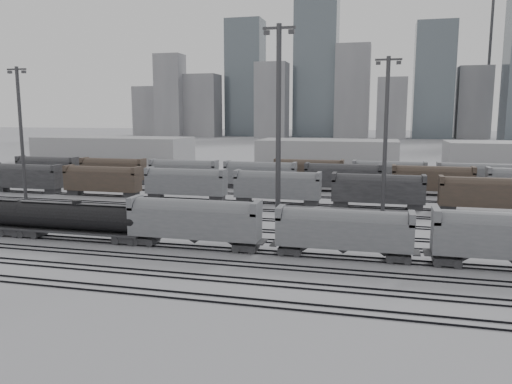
% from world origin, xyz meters
% --- Properties ---
extents(ground, '(900.00, 900.00, 0.00)m').
position_xyz_m(ground, '(0.00, 0.00, 0.00)').
color(ground, '#A7A7AB').
rests_on(ground, ground).
extents(tracks, '(220.00, 71.50, 0.16)m').
position_xyz_m(tracks, '(0.00, 17.50, 0.08)').
color(tracks, black).
rests_on(tracks, ground).
extents(tank_car_b, '(19.25, 3.21, 4.76)m').
position_xyz_m(tank_car_b, '(-10.66, 1.00, 2.75)').
color(tank_car_b, black).
rests_on(tank_car_b, ground).
extents(hopper_car_a, '(15.60, 3.10, 5.58)m').
position_xyz_m(hopper_car_a, '(4.66, 1.00, 3.45)').
color(hopper_car_a, black).
rests_on(hopper_car_a, ground).
extents(hopper_car_b, '(14.56, 2.89, 5.21)m').
position_xyz_m(hopper_car_b, '(21.77, 1.00, 3.22)').
color(hopper_car_b, black).
rests_on(hopper_car_b, ground).
extents(light_mast_b, '(3.76, 0.60, 23.52)m').
position_xyz_m(light_mast_b, '(-36.04, 23.08, 12.48)').
color(light_mast_b, '#37373A').
rests_on(light_mast_b, ground).
extents(light_mast_c, '(4.31, 0.69, 26.93)m').
position_xyz_m(light_mast_c, '(12.01, 13.21, 14.28)').
color(light_mast_c, '#37373A').
rests_on(light_mast_c, ground).
extents(light_mast_d, '(3.77, 0.60, 23.58)m').
position_xyz_m(light_mast_d, '(25.85, 23.39, 12.51)').
color(light_mast_d, '#37373A').
rests_on(light_mast_d, ground).
extents(bg_string_near, '(151.00, 3.00, 5.60)m').
position_xyz_m(bg_string_near, '(8.00, 32.00, 2.80)').
color(bg_string_near, slate).
rests_on(bg_string_near, ground).
extents(bg_string_mid, '(151.00, 3.00, 5.60)m').
position_xyz_m(bg_string_mid, '(18.00, 48.00, 2.80)').
color(bg_string_mid, black).
rests_on(bg_string_mid, ground).
extents(bg_string_far, '(66.00, 3.00, 5.60)m').
position_xyz_m(bg_string_far, '(35.50, 56.00, 2.80)').
color(bg_string_far, '#4A3A2F').
rests_on(bg_string_far, ground).
extents(warehouse_left, '(50.00, 18.00, 8.00)m').
position_xyz_m(warehouse_left, '(-60.00, 95.00, 4.00)').
color(warehouse_left, gray).
rests_on(warehouse_left, ground).
extents(warehouse_mid, '(40.00, 18.00, 8.00)m').
position_xyz_m(warehouse_mid, '(10.00, 95.00, 4.00)').
color(warehouse_mid, gray).
rests_on(warehouse_mid, ground).
extents(skyline, '(316.00, 22.40, 95.00)m').
position_xyz_m(skyline, '(10.84, 280.00, 34.73)').
color(skyline, '#959597').
rests_on(skyline, ground).
extents(crane_left, '(42.00, 1.80, 100.00)m').
position_xyz_m(crane_left, '(-28.74, 305.00, 57.39)').
color(crane_left, '#37373A').
rests_on(crane_left, ground).
extents(crane_right, '(42.00, 1.80, 100.00)m').
position_xyz_m(crane_right, '(91.26, 305.00, 57.39)').
color(crane_right, '#37373A').
rests_on(crane_right, ground).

